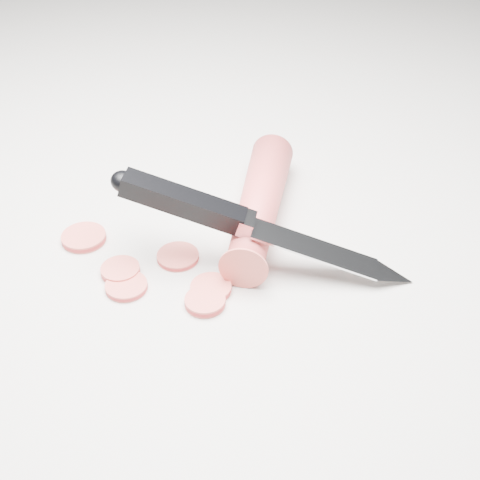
{
  "coord_description": "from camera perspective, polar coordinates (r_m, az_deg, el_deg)",
  "views": [
    {
      "loc": [
        0.05,
        -0.48,
        0.39
      ],
      "look_at": [
        0.07,
        -0.02,
        0.02
      ],
      "focal_mm": 50.0,
      "sensor_mm": 36.0,
      "label": 1
    }
  ],
  "objects": [
    {
      "name": "carrot_slice_5",
      "position": [
        0.64,
        -13.19,
        0.21
      ],
      "size": [
        0.04,
        0.04,
        0.01
      ],
      "primitive_type": "cylinder",
      "color": "#D64D43",
      "rests_on": "ground"
    },
    {
      "name": "carrot_slice_6",
      "position": [
        0.59,
        -10.13,
        -2.67
      ],
      "size": [
        0.03,
        0.03,
        0.01
      ],
      "primitive_type": "cylinder",
      "color": "#D64D43",
      "rests_on": "ground"
    },
    {
      "name": "ground",
      "position": [
        0.62,
        -6.21,
        -0.27
      ],
      "size": [
        2.4,
        2.4,
        0.0
      ],
      "primitive_type": "plane",
      "color": "beige",
      "rests_on": "ground"
    },
    {
      "name": "carrot_slice_2",
      "position": [
        0.56,
        -3.0,
        -5.26
      ],
      "size": [
        0.03,
        0.03,
        0.01
      ],
      "primitive_type": "cylinder",
      "color": "#D64D43",
      "rests_on": "ground"
    },
    {
      "name": "carrot_slice_0",
      "position": [
        0.58,
        -9.67,
        -3.91
      ],
      "size": [
        0.04,
        0.04,
        0.01
      ],
      "primitive_type": "cylinder",
      "color": "#D64D43",
      "rests_on": "ground"
    },
    {
      "name": "kitchen_knife",
      "position": [
        0.57,
        2.04,
        1.22
      ],
      "size": [
        0.27,
        0.08,
        0.09
      ],
      "primitive_type": null,
      "color": "#B3B5BA",
      "rests_on": "ground"
    },
    {
      "name": "carrot_slice_1",
      "position": [
        0.59,
        -10.17,
        -2.57
      ],
      "size": [
        0.03,
        0.03,
        0.01
      ],
      "primitive_type": "cylinder",
      "color": "#D64D43",
      "rests_on": "ground"
    },
    {
      "name": "carrot",
      "position": [
        0.63,
        1.69,
        3.12
      ],
      "size": [
        0.07,
        0.19,
        0.04
      ],
      "primitive_type": "cylinder",
      "rotation": [
        1.57,
        0.0,
        -0.2
      ],
      "color": "#D03B3C",
      "rests_on": "ground"
    },
    {
      "name": "carrot_slice_3",
      "position": [
        0.57,
        -2.5,
        -4.14
      ],
      "size": [
        0.04,
        0.04,
        0.01
      ],
      "primitive_type": "cylinder",
      "color": "#D64D43",
      "rests_on": "ground"
    },
    {
      "name": "carrot_slice_4",
      "position": [
        0.6,
        -5.32,
        -1.42
      ],
      "size": [
        0.04,
        0.04,
        0.01
      ],
      "primitive_type": "cylinder",
      "color": "#D64D43",
      "rests_on": "ground"
    }
  ]
}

